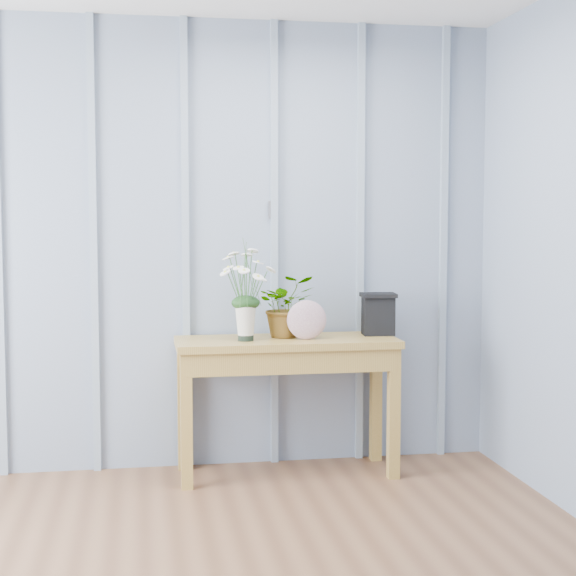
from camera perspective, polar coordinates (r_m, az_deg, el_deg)
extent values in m
cube|color=#7F8DA4|center=(4.94, -9.55, 2.70)|extent=(4.00, 0.01, 2.50)
cube|color=#B6B6BB|center=(4.98, -1.12, 5.09)|extent=(0.03, 0.01, 0.10)
cube|color=#8092A4|center=(4.93, -12.46, 2.66)|extent=(0.04, 0.03, 2.50)
cube|color=#8092A4|center=(4.93, -6.64, 2.74)|extent=(0.04, 0.03, 2.50)
cube|color=#8092A4|center=(4.99, -0.89, 2.79)|extent=(0.04, 0.03, 2.50)
cube|color=#8092A4|center=(5.09, 4.69, 2.81)|extent=(0.04, 0.03, 2.50)
cube|color=#8092A4|center=(5.23, 10.01, 2.81)|extent=(0.04, 0.03, 2.50)
cube|color=olive|center=(4.80, -0.10, -3.52)|extent=(1.20, 0.45, 0.04)
cube|color=olive|center=(4.81, -0.10, -4.46)|extent=(1.13, 0.42, 0.12)
cube|color=olive|center=(4.64, -6.58, -8.57)|extent=(0.06, 0.06, 0.71)
cube|color=olive|center=(4.82, 6.85, -8.06)|extent=(0.06, 0.06, 0.71)
cube|color=olive|center=(4.99, -6.81, -7.63)|extent=(0.06, 0.06, 0.71)
cube|color=olive|center=(5.16, 5.70, -7.20)|extent=(0.06, 0.06, 0.71)
cylinder|color=black|center=(4.72, -2.75, -3.11)|extent=(0.08, 0.08, 0.05)
cone|color=silver|center=(4.71, -2.75, -2.14)|extent=(0.14, 0.14, 0.19)
ellipsoid|color=#133514|center=(4.70, -2.76, -0.96)|extent=(0.15, 0.13, 0.08)
imported|color=#133514|center=(4.84, -0.12, -1.16)|extent=(0.32, 0.28, 0.34)
ellipsoid|color=#834A6A|center=(4.74, 1.22, -2.08)|extent=(0.22, 0.08, 0.21)
cube|color=black|center=(4.95, 5.85, -1.81)|extent=(0.18, 0.14, 0.21)
cube|color=black|center=(4.94, 5.86, -0.46)|extent=(0.20, 0.17, 0.02)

